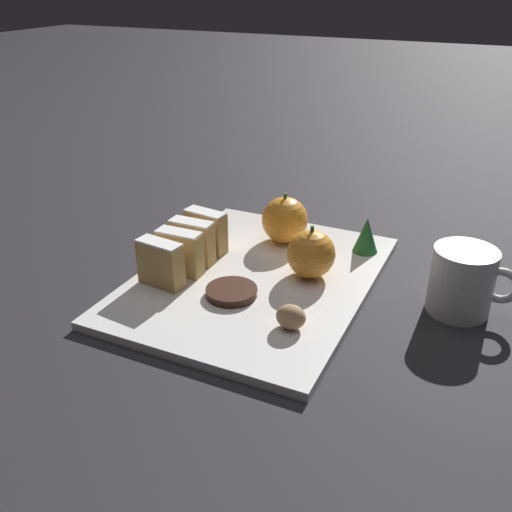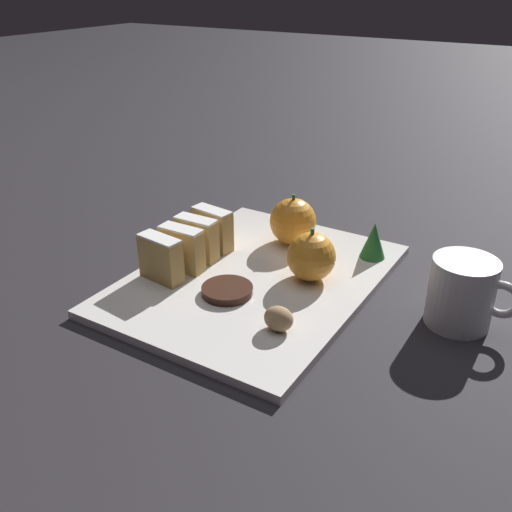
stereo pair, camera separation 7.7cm
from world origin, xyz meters
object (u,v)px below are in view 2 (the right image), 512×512
orange_near (293,221)px  chocolate_cookie (227,290)px  orange_far (311,257)px  walnut (279,319)px  coffee_mug (463,293)px

orange_near → chocolate_cookie: orange_near is taller
orange_far → chocolate_cookie: bearing=-128.2°
orange_far → chocolate_cookie: 0.12m
walnut → coffee_mug: size_ratio=0.33×
walnut → coffee_mug: (0.17, 0.14, 0.02)m
walnut → chocolate_cookie: walnut is taller
chocolate_cookie → orange_near: bearing=90.5°
coffee_mug → orange_far: bearing=-176.1°
orange_far → chocolate_cookie: orange_far is taller
orange_near → coffee_mug: bearing=-15.3°
orange_far → coffee_mug: (0.20, 0.01, -0.00)m
orange_near → walnut: orange_near is taller
orange_near → coffee_mug: orange_near is taller
chocolate_cookie → coffee_mug: bearing=21.5°
orange_far → coffee_mug: size_ratio=0.69×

